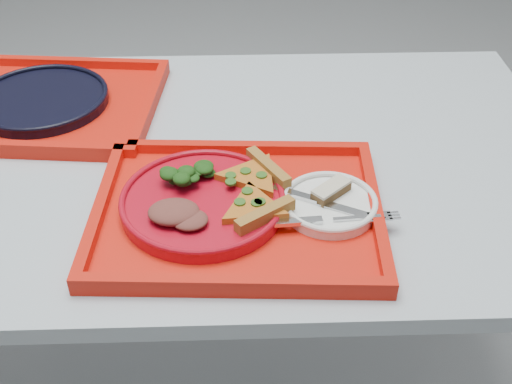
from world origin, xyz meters
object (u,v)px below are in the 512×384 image
dinner_plate (203,203)px  tray_main (238,214)px  navy_plate (42,101)px  dessert_bar (331,190)px  tray_far (43,107)px

dinner_plate → tray_main: bearing=-10.3°
tray_main → navy_plate: size_ratio=1.73×
dinner_plate → dessert_bar: bearing=2.4°
tray_main → navy_plate: 0.52m
tray_main → dessert_bar: size_ratio=6.52×
tray_main → tray_far: same height
tray_far → navy_plate: 0.01m
tray_far → dinner_plate: size_ratio=1.73×
tray_main → tray_far: 0.52m
tray_main → navy_plate: (-0.39, 0.35, 0.01)m
tray_far → dinner_plate: bearing=-40.1°
tray_far → dessert_bar: 0.63m
dessert_bar → tray_far: bearing=106.4°
dinner_plate → navy_plate: size_ratio=1.00×
tray_main → navy_plate: navy_plate is taller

